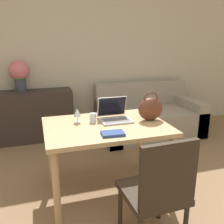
# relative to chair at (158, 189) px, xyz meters

# --- Properties ---
(wall_back) EXTENTS (10.00, 0.06, 2.70)m
(wall_back) POSITION_rel_chair_xyz_m (-0.18, 2.74, 0.85)
(wall_back) COLOR #BCB29E
(wall_back) RESTS_ON ground_plane
(dining_table) EXTENTS (1.17, 0.84, 0.74)m
(dining_table) POSITION_rel_chair_xyz_m (-0.16, 0.79, 0.15)
(dining_table) COLOR tan
(dining_table) RESTS_ON ground_plane
(chair) EXTENTS (0.46, 0.46, 0.91)m
(chair) POSITION_rel_chair_xyz_m (0.00, 0.00, 0.00)
(chair) COLOR #2D2319
(chair) RESTS_ON ground_plane
(couch) EXTENTS (1.63, 0.95, 0.82)m
(couch) POSITION_rel_chair_xyz_m (0.96, 2.22, -0.22)
(couch) COLOR gray
(couch) RESTS_ON ground_plane
(sideboard) EXTENTS (1.27, 0.40, 0.78)m
(sideboard) POSITION_rel_chair_xyz_m (-0.90, 2.48, -0.11)
(sideboard) COLOR #332823
(sideboard) RESTS_ON ground_plane
(laptop) EXTENTS (0.31, 0.29, 0.22)m
(laptop) POSITION_rel_chair_xyz_m (-0.04, 0.91, 0.30)
(laptop) COLOR #ADADB2
(laptop) RESTS_ON dining_table
(drinking_glass) EXTENTS (0.07, 0.07, 0.09)m
(drinking_glass) POSITION_rel_chair_xyz_m (-0.27, 0.89, 0.29)
(drinking_glass) COLOR silver
(drinking_glass) RESTS_ON dining_table
(wine_glass) EXTENTS (0.08, 0.08, 0.14)m
(wine_glass) POSITION_rel_chair_xyz_m (-0.42, 0.92, 0.34)
(wine_glass) COLOR silver
(wine_glass) RESTS_ON dining_table
(handbag) EXTENTS (0.25, 0.14, 0.29)m
(handbag) POSITION_rel_chair_xyz_m (0.30, 0.79, 0.36)
(handbag) COLOR #592D1E
(handbag) RESTS_ON dining_table
(flower_vase) EXTENTS (0.30, 0.30, 0.46)m
(flower_vase) POSITION_rel_chair_xyz_m (-1.00, 2.54, 0.54)
(flower_vase) COLOR #333847
(flower_vase) RESTS_ON sideboard
(book) EXTENTS (0.20, 0.14, 0.02)m
(book) POSITION_rel_chair_xyz_m (-0.18, 0.51, 0.26)
(book) COLOR navy
(book) RESTS_ON dining_table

